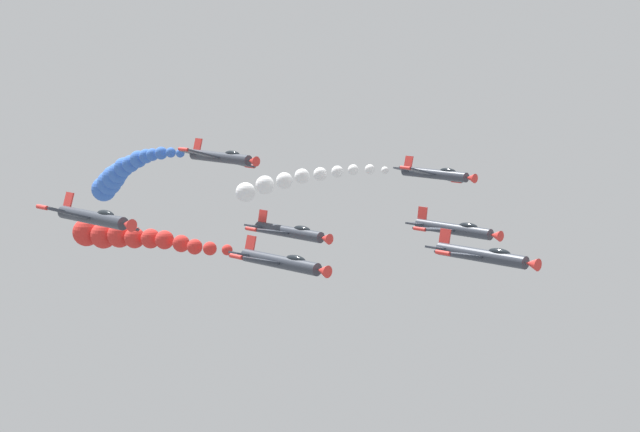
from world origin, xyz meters
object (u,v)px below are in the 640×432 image
Objects in this scene: airplane_lead at (483,255)px; airplane_trailing at (93,218)px; airplane_right_inner at (282,262)px; airplane_left_outer at (290,232)px; airplane_high_slot at (221,157)px; airplane_left_inner at (455,229)px; airplane_right_outer at (436,174)px.

airplane_trailing reaches higher than airplane_lead.
airplane_right_inner is 16.30m from airplane_left_outer.
airplane_lead is 16.89m from airplane_right_inner.
airplane_right_inner is 1.00× the size of airplane_left_outer.
airplane_left_inner is at bearing 116.13° from airplane_high_slot.
airplane_high_slot is at bearing -90.11° from airplane_left_outer.
airplane_high_slot reaches higher than airplane_left_outer.
airplane_lead reaches higher than airplane_left_outer.
airplane_left_outer is 12.41m from airplane_high_slot.
airplane_right_outer is at bearing -178.53° from airplane_trailing.
airplane_right_inner is at bearing 19.09° from airplane_right_outer.
airplane_right_outer reaches higher than airplane_left_inner.
airplane_high_slot reaches higher than airplane_right_inner.
airplane_left_outer is (10.98, -11.84, -0.42)m from airplane_left_inner.
airplane_right_outer is 24.96m from airplane_high_slot.
airplane_trailing reaches higher than airplane_right_outer.
airplane_right_inner is 36.45m from airplane_right_outer.
airplane_left_inner is 22.58m from airplane_right_inner.
airplane_high_slot is (-11.62, -21.95, 6.43)m from airplane_right_inner.
airplane_lead is 16.10m from airplane_left_inner.
airplane_lead reaches higher than airplane_right_inner.
airplane_left_inner is 1.00× the size of airplane_right_inner.
airplane_trailing is (34.04, -11.07, 3.62)m from airplane_left_inner.
airplane_trailing reaches higher than airplane_right_inner.
airplane_left_inner is 1.00× the size of airplane_trailing.
airplane_right_outer is (-22.68, -0.41, 3.86)m from airplane_left_outer.
airplane_right_inner is 1.00× the size of airplane_high_slot.
airplane_lead is 32.68m from airplane_trailing.
airplane_left_inner is 1.00× the size of airplane_left_outer.
airplane_right_outer is at bearing -160.91° from airplane_right_inner.
airplane_lead is 33.17m from airplane_right_outer.
airplane_right_outer is (-11.70, -12.24, 3.44)m from airplane_left_inner.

